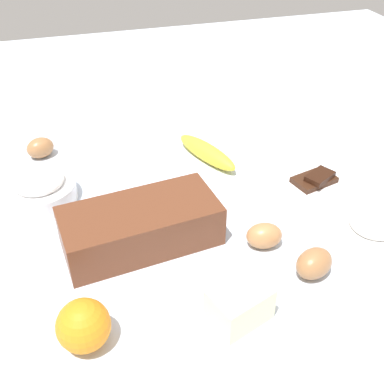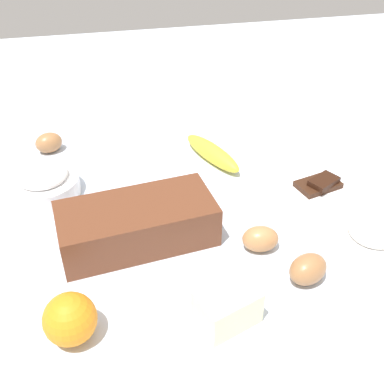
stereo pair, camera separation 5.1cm
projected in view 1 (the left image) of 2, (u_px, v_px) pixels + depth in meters
ground_plane at (192, 212)px, 0.96m from camera, size 2.40×2.40×0.02m
loaf_pan at (141, 225)px, 0.84m from camera, size 0.29×0.16×0.08m
flour_bowl at (372, 231)px, 0.85m from camera, size 0.13×0.13×0.06m
sugar_bowl at (40, 188)px, 0.96m from camera, size 0.15×0.15×0.07m
banana at (207, 152)px, 1.09m from camera, size 0.11×0.19×0.04m
orange_fruit at (84, 326)px, 0.67m from camera, size 0.08×0.08×0.08m
butter_block at (240, 305)px, 0.71m from camera, size 0.11×0.09×0.06m
egg_near_butter at (40, 148)px, 1.10m from camera, size 0.08×0.07×0.05m
egg_beside_bowl at (264, 236)px, 0.85m from camera, size 0.07×0.06×0.05m
egg_loose at (314, 263)px, 0.79m from camera, size 0.08×0.07×0.05m
chocolate_plate at (315, 183)px, 1.01m from camera, size 0.13×0.13×0.03m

